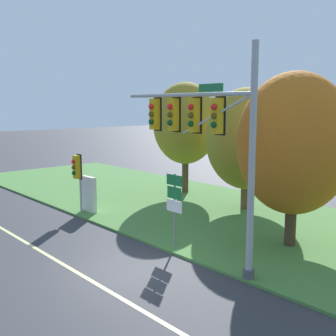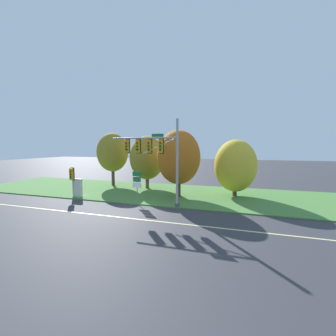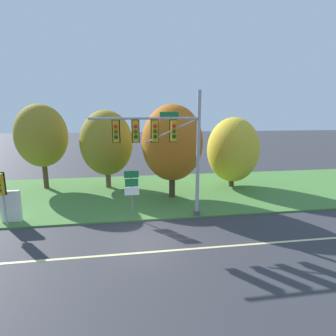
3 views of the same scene
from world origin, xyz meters
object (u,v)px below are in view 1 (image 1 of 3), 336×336
Objects in this scene: tree_left_of_mast at (246,139)px; traffic_signal_mast at (205,131)px; tree_behind_signpost at (294,144)px; tree_nearest_road at (186,124)px; pedestrian_signal_near_kerb at (77,171)px; route_sign_post at (174,199)px; info_kiosk at (89,194)px.

traffic_signal_mast is at bearing -62.21° from tree_left_of_mast.
tree_left_of_mast is 6.16m from tree_behind_signpost.
tree_nearest_road is 1.07× the size of tree_left_of_mast.
traffic_signal_mast is at bearing -106.20° from tree_behind_signpost.
pedestrian_signal_near_kerb is at bearing -89.98° from tree_nearest_road.
traffic_signal_mast reaches higher than route_sign_post.
tree_behind_signpost is at bearing 17.69° from info_kiosk.
tree_behind_signpost reaches higher than info_kiosk.
tree_nearest_road is at bearing 133.61° from route_sign_post.
tree_left_of_mast is at bearing 117.79° from traffic_signal_mast.
route_sign_post is at bearing 169.69° from traffic_signal_mast.
route_sign_post is 0.45× the size of tree_left_of_mast.
pedestrian_signal_near_kerb is 9.20m from tree_left_of_mast.
tree_nearest_road is 3.75× the size of info_kiosk.
route_sign_post is 0.42× the size of tree_nearest_road.
tree_behind_signpost is at bearing -21.33° from tree_nearest_road.
tree_left_of_mast is (5.32, 7.34, 1.59)m from pedestrian_signal_near_kerb.
tree_left_of_mast is at bearing 52.60° from info_kiosk.
pedestrian_signal_near_kerb is at bearing -125.95° from tree_left_of_mast.
traffic_signal_mast is 1.16× the size of tree_left_of_mast.
traffic_signal_mast is 12.23m from tree_nearest_road.
traffic_signal_mast reaches higher than info_kiosk.
tree_behind_signpost reaches higher than route_sign_post.
tree_left_of_mast is (-1.96, 7.08, 1.93)m from route_sign_post.
route_sign_post is 5.25m from tree_behind_signpost.
tree_nearest_road is 8.14m from info_kiosk.
traffic_signal_mast is 3.47m from route_sign_post.
pedestrian_signal_near_kerb is 1.05× the size of route_sign_post.
traffic_signal_mast is 8.46m from tree_left_of_mast.
route_sign_post is 7.60m from tree_left_of_mast.
tree_behind_signpost reaches higher than tree_left_of_mast.
route_sign_post is at bearing -130.86° from tree_behind_signpost.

